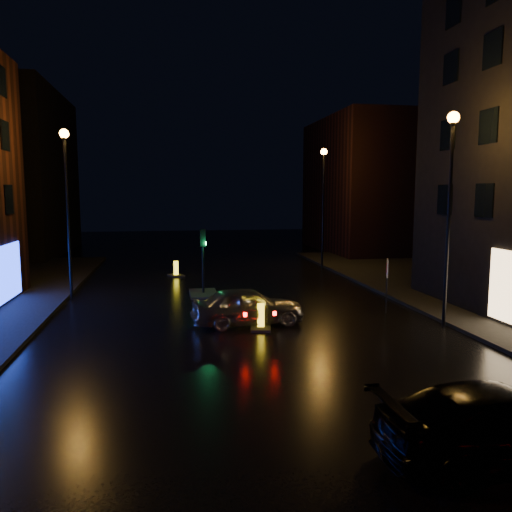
# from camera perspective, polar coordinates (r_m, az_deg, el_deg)

# --- Properties ---
(ground) EXTENTS (120.00, 120.00, 0.00)m
(ground) POSITION_cam_1_polar(r_m,az_deg,el_deg) (13.27, 3.87, -16.35)
(ground) COLOR black
(ground) RESTS_ON ground
(building_far_left) EXTENTS (8.00, 16.00, 14.00)m
(building_far_left) POSITION_cam_1_polar(r_m,az_deg,el_deg) (48.61, -25.89, 8.48)
(building_far_left) COLOR black
(building_far_left) RESTS_ON ground
(building_far_right) EXTENTS (8.00, 14.00, 12.00)m
(building_far_right) POSITION_cam_1_polar(r_m,az_deg,el_deg) (47.34, 12.38, 7.87)
(building_far_right) COLOR black
(building_far_right) RESTS_ON ground
(street_lamp_lfar) EXTENTS (0.44, 0.44, 8.37)m
(street_lamp_lfar) POSITION_cam_1_polar(r_m,az_deg,el_deg) (26.25, -20.83, 7.30)
(street_lamp_lfar) COLOR black
(street_lamp_lfar) RESTS_ON ground
(street_lamp_rnear) EXTENTS (0.44, 0.44, 8.37)m
(street_lamp_rnear) POSITION_cam_1_polar(r_m,az_deg,el_deg) (20.80, 21.31, 7.44)
(street_lamp_rnear) COLOR black
(street_lamp_rnear) RESTS_ON ground
(street_lamp_rfar) EXTENTS (0.44, 0.44, 8.37)m
(street_lamp_rfar) POSITION_cam_1_polar(r_m,az_deg,el_deg) (35.47, 7.70, 7.55)
(street_lamp_rfar) COLOR black
(street_lamp_rfar) RESTS_ON ground
(traffic_signal) EXTENTS (1.40, 2.40, 3.45)m
(traffic_signal) POSITION_cam_1_polar(r_m,az_deg,el_deg) (26.30, -6.03, -3.35)
(traffic_signal) COLOR black
(traffic_signal) RESTS_ON ground
(silver_hatchback) EXTENTS (4.64, 2.17, 1.54)m
(silver_hatchback) POSITION_cam_1_polar(r_m,az_deg,el_deg) (20.24, -0.94, -5.74)
(silver_hatchback) COLOR #97999D
(silver_hatchback) RESTS_ON ground
(dark_sedan) EXTENTS (5.20, 2.17, 1.50)m
(dark_sedan) POSITION_cam_1_polar(r_m,az_deg,el_deg) (11.49, 26.43, -16.88)
(dark_sedan) COLOR black
(dark_sedan) RESTS_ON ground
(bollard_near) EXTENTS (1.00, 1.30, 1.02)m
(bollard_near) POSITION_cam_1_polar(r_m,az_deg,el_deg) (19.75, 0.56, -7.70)
(bollard_near) COLOR black
(bollard_near) RESTS_ON ground
(bollard_far) EXTENTS (1.13, 1.32, 0.98)m
(bollard_far) POSITION_cam_1_polar(r_m,az_deg,el_deg) (32.45, -9.13, -1.91)
(bollard_far) COLOR black
(bollard_far) RESTS_ON ground
(road_sign_right) EXTENTS (0.27, 0.56, 2.43)m
(road_sign_right) POSITION_cam_1_polar(r_m,az_deg,el_deg) (22.68, 14.75, -1.86)
(road_sign_right) COLOR black
(road_sign_right) RESTS_ON ground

